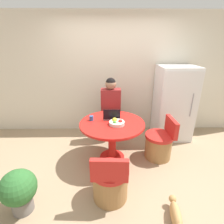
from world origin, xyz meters
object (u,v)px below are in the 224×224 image
at_px(chair_near_camera, 110,182).
at_px(cat, 176,215).
at_px(dining_table, 112,132).
at_px(fruit_bowl, 117,123).
at_px(potted_plant, 19,190).
at_px(refrigerator, 174,103).
at_px(person_seated, 111,106).
at_px(chair_right_side, 159,144).
at_px(laptop, 112,116).

bearing_deg(chair_near_camera, cat, 158.18).
relative_size(dining_table, fruit_bowl, 4.36).
height_order(cat, potted_plant, potted_plant).
height_order(refrigerator, potted_plant, refrigerator).
xyz_separation_m(refrigerator, chair_near_camera, (-1.38, -1.71, -0.51)).
distance_m(refrigerator, fruit_bowl, 1.56).
relative_size(person_seated, fruit_bowl, 5.34).
height_order(chair_right_side, cat, chair_right_side).
xyz_separation_m(chair_right_side, person_seated, (-0.88, 0.73, 0.48)).
xyz_separation_m(chair_right_side, potted_plant, (-2.01, -1.08, 0.07)).
relative_size(chair_near_camera, potted_plant, 1.29).
relative_size(chair_right_side, person_seated, 0.57).
height_order(dining_table, chair_near_camera, chair_near_camera).
bearing_deg(chair_right_side, chair_near_camera, -47.91).
height_order(chair_right_side, chair_near_camera, same).
height_order(refrigerator, chair_right_side, refrigerator).
xyz_separation_m(chair_near_camera, potted_plant, (-1.11, -0.18, 0.07)).
relative_size(fruit_bowl, cat, 0.48).
relative_size(chair_near_camera, laptop, 2.62).
xyz_separation_m(refrigerator, potted_plant, (-2.49, -1.88, -0.44)).
xyz_separation_m(refrigerator, cat, (-0.60, -2.06, -0.68)).
bearing_deg(potted_plant, chair_near_camera, 9.00).
bearing_deg(laptop, chair_right_side, 171.40).
distance_m(fruit_bowl, potted_plant, 1.62).
bearing_deg(laptop, potted_plant, 46.68).
height_order(refrigerator, dining_table, refrigerator).
bearing_deg(potted_plant, dining_table, 42.04).
xyz_separation_m(chair_near_camera, person_seated, (0.03, 1.64, 0.48)).
height_order(dining_table, person_seated, person_seated).
relative_size(chair_near_camera, fruit_bowl, 3.03).
height_order(dining_table, fruit_bowl, fruit_bowl).
bearing_deg(potted_plant, person_seated, 57.86).
xyz_separation_m(chair_near_camera, fruit_bowl, (0.12, 0.78, 0.50)).
bearing_deg(cat, chair_near_camera, 73.30).
relative_size(dining_table, person_seated, 0.82).
bearing_deg(dining_table, refrigerator, 32.38).
bearing_deg(person_seated, chair_right_side, 140.31).
distance_m(fruit_bowl, cat, 1.48).
height_order(chair_right_side, fruit_bowl, fruit_bowl).
height_order(chair_right_side, person_seated, person_seated).
distance_m(person_seated, potted_plant, 2.18).
distance_m(chair_near_camera, fruit_bowl, 0.94).
bearing_deg(cat, chair_right_side, 2.07).
height_order(chair_right_side, laptop, laptop).
xyz_separation_m(refrigerator, fruit_bowl, (-1.26, -0.93, -0.01)).
distance_m(person_seated, laptop, 0.60).
bearing_deg(cat, fruit_bowl, 37.96).
bearing_deg(refrigerator, person_seated, -176.90).
relative_size(dining_table, cat, 2.11).
xyz_separation_m(dining_table, fruit_bowl, (0.07, -0.08, 0.21)).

